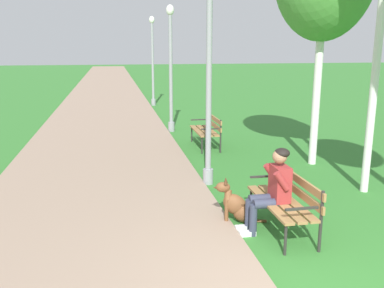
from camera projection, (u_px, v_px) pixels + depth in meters
The scene contains 8 objects.
paved_path at pixel (107, 88), 27.03m from camera, with size 4.07×60.00×0.04m, color gray.
park_bench_near at pixel (287, 198), 6.03m from camera, with size 0.55×1.50×0.85m.
park_bench_mid at pixel (208, 128), 11.16m from camera, with size 0.55×1.50×0.85m.
person_seated_on_near_bench at pixel (273, 187), 6.00m from camera, with size 0.74×0.49×1.25m.
dog_brown at pixel (238, 206), 6.41m from camera, with size 0.82×0.39×0.71m.
lamp_post_near at pixel (209, 83), 7.81m from camera, with size 0.24×0.24×3.81m.
lamp_post_mid at pixel (171, 68), 12.88m from camera, with size 0.24×0.24×3.87m.
lamp_post_far at pixel (153, 60), 18.70m from camera, with size 0.24×0.24×3.94m.
Camera 1 is at (-2.05, -3.71, 2.65)m, focal length 39.03 mm.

